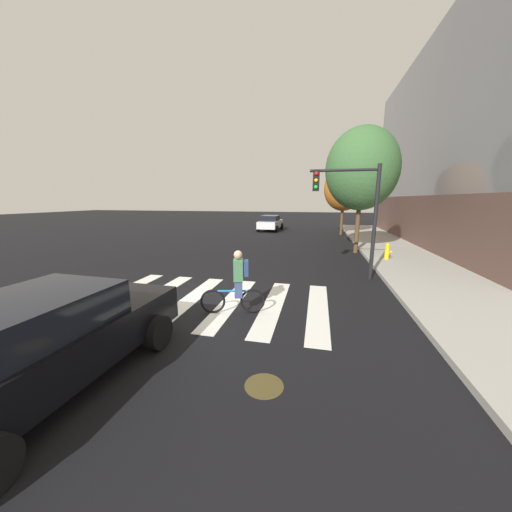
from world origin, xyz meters
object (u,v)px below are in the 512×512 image
at_px(manhole_cover, 264,386).
at_px(traffic_light_near, 352,202).
at_px(sedan_mid, 270,223).
at_px(cyclist, 237,282).
at_px(street_tree_near, 362,169).
at_px(fire_hydrant, 387,251).
at_px(sedan_near, 43,342).
at_px(street_tree_mid, 344,189).

bearing_deg(manhole_cover, traffic_light_near, 74.23).
bearing_deg(sedan_mid, cyclist, -82.67).
distance_m(cyclist, street_tree_near, 11.01).
relative_size(fire_hydrant, street_tree_near, 0.12).
bearing_deg(manhole_cover, fire_hydrant, 68.04).
relative_size(manhole_cover, traffic_light_near, 0.15).
bearing_deg(street_tree_near, manhole_cover, -103.34).
height_order(sedan_near, street_tree_near, street_tree_near).
bearing_deg(sedan_near, street_tree_near, 64.52).
xyz_separation_m(sedan_mid, street_tree_near, (6.65, -10.03, 3.80)).
xyz_separation_m(sedan_near, street_tree_mid, (6.02, 21.24, 3.04)).
relative_size(sedan_mid, street_tree_mid, 0.75).
bearing_deg(traffic_light_near, street_tree_mid, 86.72).
height_order(sedan_near, street_tree_mid, street_tree_mid).
height_order(traffic_light_near, fire_hydrant, traffic_light_near).
distance_m(sedan_mid, street_tree_mid, 7.40).
distance_m(street_tree_near, street_tree_mid, 8.26).
bearing_deg(traffic_light_near, cyclist, -127.51).
height_order(sedan_near, traffic_light_near, traffic_light_near).
bearing_deg(cyclist, fire_hydrant, 54.16).
xyz_separation_m(traffic_light_near, fire_hydrant, (2.11, 3.18, -2.33)).
relative_size(traffic_light_near, street_tree_mid, 0.73).
bearing_deg(cyclist, sedan_mid, 97.33).
xyz_separation_m(traffic_light_near, street_tree_near, (0.96, 5.36, 1.69)).
distance_m(traffic_light_near, street_tree_near, 5.71).
xyz_separation_m(cyclist, street_tree_mid, (3.96, 17.73, 3.02)).
height_order(cyclist, street_tree_mid, street_tree_mid).
distance_m(cyclist, street_tree_mid, 18.41).
height_order(sedan_mid, traffic_light_near, traffic_light_near).
bearing_deg(fire_hydrant, traffic_light_near, -123.54).
relative_size(manhole_cover, sedan_mid, 0.15).
distance_m(manhole_cover, street_tree_mid, 20.95).
bearing_deg(sedan_mid, fire_hydrant, -57.45).
bearing_deg(street_tree_mid, cyclist, -102.58).
height_order(sedan_mid, street_tree_mid, street_tree_mid).
relative_size(sedan_near, traffic_light_near, 1.11).
bearing_deg(manhole_cover, street_tree_mid, 82.45).
bearing_deg(cyclist, street_tree_mid, 77.42).
height_order(sedan_mid, cyclist, cyclist).
distance_m(manhole_cover, sedan_near, 3.51).
height_order(manhole_cover, street_tree_mid, street_tree_mid).
xyz_separation_m(sedan_mid, traffic_light_near, (5.69, -15.40, 2.11)).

